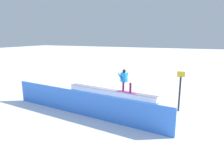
{
  "coord_description": "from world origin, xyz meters",
  "views": [
    {
      "loc": [
        -5.63,
        12.09,
        4.03
      ],
      "look_at": [
        -0.61,
        1.07,
        1.21
      ],
      "focal_mm": 33.23,
      "sensor_mm": 36.0,
      "label": 1
    }
  ],
  "objects": [
    {
      "name": "ground_plane",
      "position": [
        0.0,
        0.0,
        0.0
      ],
      "size": [
        120.0,
        120.0,
        0.0
      ],
      "primitive_type": "plane",
      "color": "white"
    },
    {
      "name": "grind_box",
      "position": [
        0.0,
        0.0,
        0.25
      ],
      "size": [
        6.59,
        1.28,
        0.54
      ],
      "color": "white",
      "rests_on": "ground_plane"
    },
    {
      "name": "snowboarder",
      "position": [
        -1.06,
        0.11,
        1.33
      ],
      "size": [
        1.45,
        0.66,
        1.45
      ],
      "color": "#BB298D",
      "rests_on": "grind_box"
    },
    {
      "name": "safety_fence",
      "position": [
        0.0,
        3.49,
        0.64
      ],
      "size": [
        9.54,
        1.23,
        1.28
      ],
      "primitive_type": "cube",
      "rotation": [
        0.0,
        0.0,
        -0.12
      ],
      "color": "#3C7CEF",
      "rests_on": "ground_plane"
    },
    {
      "name": "trail_marker",
      "position": [
        -4.49,
        0.78,
        1.17
      ],
      "size": [
        0.4,
        0.1,
        2.2
      ],
      "color": "#262628",
      "rests_on": "ground_plane"
    }
  ]
}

